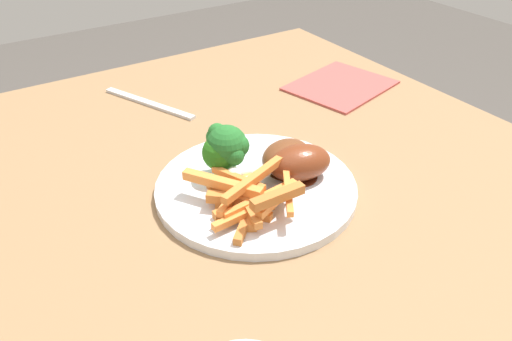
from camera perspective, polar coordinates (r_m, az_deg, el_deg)
The scene contains 9 objects.
dining_table at distance 0.70m, azimuth 4.49°, elevation -10.01°, with size 1.03×0.78×0.71m.
dinner_plate at distance 0.63m, azimuth 0.00°, elevation -1.98°, with size 0.25×0.25×0.01m, color silver.
broccoli_floret_front at distance 0.62m, azimuth -3.32°, elevation 2.79°, with size 0.06×0.05×0.07m.
broccoli_floret_middle at distance 0.62m, azimuth -4.04°, elevation 2.10°, with size 0.04×0.05×0.06m.
carrot_fries_pile at distance 0.57m, azimuth -0.84°, elevation -3.08°, with size 0.13×0.12×0.04m.
chicken_drumstick_near at distance 0.62m, azimuth 4.52°, elevation 0.81°, with size 0.07×0.14×0.04m.
chicken_drumstick_far at distance 0.63m, azimuth 3.21°, elevation 1.33°, with size 0.07×0.12×0.04m.
fork at distance 0.86m, azimuth -12.07°, elevation 7.47°, with size 0.19×0.01×0.01m, color silver.
napkin at distance 0.91m, azimuth 9.56°, elevation 9.48°, with size 0.17×0.14×0.00m, color #B74C47.
Camera 1 is at (0.39, -0.32, 1.08)m, focal length 35.30 mm.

